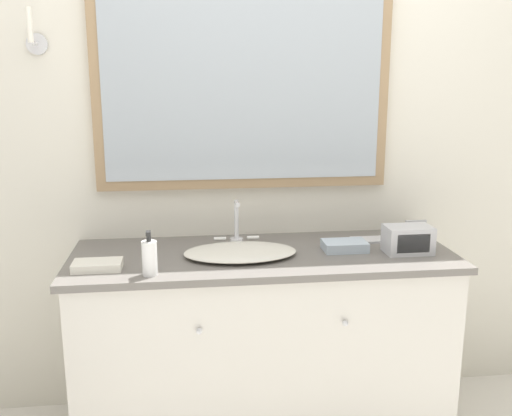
{
  "coord_description": "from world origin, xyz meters",
  "views": [
    {
      "loc": [
        -0.32,
        -2.01,
        1.59
      ],
      "look_at": [
        -0.03,
        0.33,
        1.05
      ],
      "focal_mm": 40.0,
      "sensor_mm": 36.0,
      "label": 1
    }
  ],
  "objects_px": {
    "appliance_box": "(408,240)",
    "picture_frame": "(415,231)",
    "soap_bottle": "(150,257)",
    "sink_basin": "(240,251)"
  },
  "relations": [
    {
      "from": "sink_basin",
      "to": "appliance_box",
      "type": "distance_m",
      "value": 0.73
    },
    {
      "from": "appliance_box",
      "to": "picture_frame",
      "type": "bearing_deg",
      "value": 58.14
    },
    {
      "from": "picture_frame",
      "to": "soap_bottle",
      "type": "bearing_deg",
      "value": -165.37
    },
    {
      "from": "soap_bottle",
      "to": "appliance_box",
      "type": "bearing_deg",
      "value": 7.86
    },
    {
      "from": "sink_basin",
      "to": "appliance_box",
      "type": "height_order",
      "value": "sink_basin"
    },
    {
      "from": "sink_basin",
      "to": "soap_bottle",
      "type": "xyz_separation_m",
      "value": [
        -0.37,
        -0.2,
        0.05
      ]
    },
    {
      "from": "soap_bottle",
      "to": "picture_frame",
      "type": "height_order",
      "value": "soap_bottle"
    },
    {
      "from": "sink_basin",
      "to": "picture_frame",
      "type": "distance_m",
      "value": 0.83
    },
    {
      "from": "appliance_box",
      "to": "picture_frame",
      "type": "relative_size",
      "value": 1.96
    },
    {
      "from": "sink_basin",
      "to": "picture_frame",
      "type": "relative_size",
      "value": 4.71
    }
  ]
}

